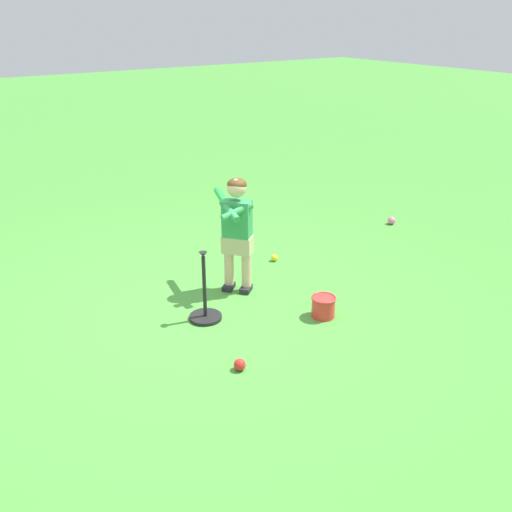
# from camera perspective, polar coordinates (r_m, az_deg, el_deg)

# --- Properties ---
(ground_plane) EXTENTS (40.00, 40.00, 0.00)m
(ground_plane) POSITION_cam_1_polar(r_m,az_deg,el_deg) (5.07, -5.46, -5.67)
(ground_plane) COLOR #479338
(child_batter) EXTENTS (0.36, 0.62, 1.08)m
(child_batter) POSITION_cam_1_polar(r_m,az_deg,el_deg) (5.21, -1.98, 3.11)
(child_batter) COLOR #232328
(child_batter) RESTS_ON ground
(play_ball_behind_batter) EXTENTS (0.07, 0.07, 0.07)m
(play_ball_behind_batter) POSITION_cam_1_polar(r_m,az_deg,el_deg) (6.05, 1.83, -0.17)
(play_ball_behind_batter) COLOR yellow
(play_ball_behind_batter) RESTS_ON ground
(play_ball_center_lawn) EXTENTS (0.09, 0.09, 0.09)m
(play_ball_center_lawn) POSITION_cam_1_polar(r_m,az_deg,el_deg) (7.28, 13.24, 3.43)
(play_ball_center_lawn) COLOR pink
(play_ball_center_lawn) RESTS_ON ground
(play_ball_by_bucket) EXTENTS (0.09, 0.09, 0.09)m
(play_ball_by_bucket) POSITION_cam_1_polar(r_m,az_deg,el_deg) (4.31, -1.62, -10.67)
(play_ball_by_bucket) COLOR red
(play_ball_by_bucket) RESTS_ON ground
(batting_tee) EXTENTS (0.28, 0.28, 0.62)m
(batting_tee) POSITION_cam_1_polar(r_m,az_deg,el_deg) (4.94, -5.04, -5.13)
(batting_tee) COLOR black
(batting_tee) RESTS_ON ground
(toy_bucket) EXTENTS (0.22, 0.22, 0.19)m
(toy_bucket) POSITION_cam_1_polar(r_m,az_deg,el_deg) (4.99, 6.67, -4.95)
(toy_bucket) COLOR red
(toy_bucket) RESTS_ON ground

